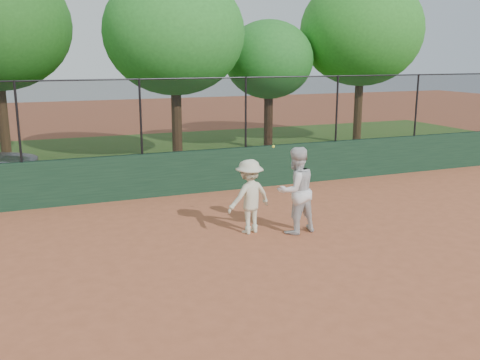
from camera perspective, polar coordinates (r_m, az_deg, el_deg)
name	(u,v)px	position (r m, az deg, el deg)	size (l,w,h in m)	color
ground	(244,277)	(9.48, 0.47, -10.33)	(80.00, 80.00, 0.00)	#AE5938
back_wall	(161,175)	(14.77, -8.40, 0.58)	(26.00, 0.20, 1.20)	#193924
grass_strip	(124,158)	(20.66, -12.28, 2.31)	(36.00, 12.00, 0.01)	#2D5219
player_second	(296,190)	(11.56, 5.97, -1.11)	(0.92, 0.72, 1.89)	silver
player_main	(249,197)	(11.52, 1.01, -1.78)	(1.16, 0.84, 1.93)	beige
fence_assembly	(158,115)	(14.50, -8.72, 6.89)	(26.00, 0.06, 2.00)	black
tree_2	(174,33)	(19.12, -7.01, 15.27)	(4.92, 4.47, 6.66)	#452C18
tree_3	(269,60)	(21.83, 3.12, 12.66)	(3.60, 3.27, 5.18)	#382112
tree_4	(362,31)	(23.70, 12.88, 15.24)	(5.28, 4.80, 7.07)	#472F19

